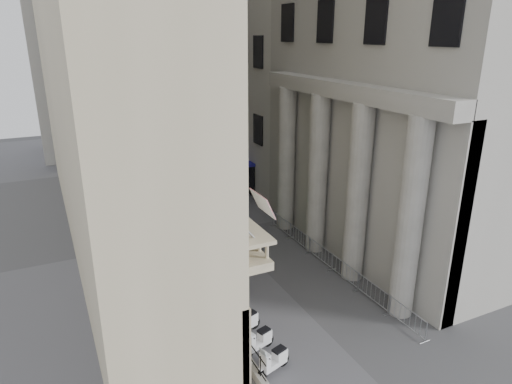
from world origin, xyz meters
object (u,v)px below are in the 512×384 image
(pedestrian_a, at_px, (198,198))
(street_lamp, at_px, (139,148))
(info_kiosk, at_px, (180,239))
(scooter_0, at_px, (274,372))
(security_tent, at_px, (147,159))
(pedestrian_b, at_px, (199,179))

(pedestrian_a, bearing_deg, street_lamp, -28.98)
(street_lamp, distance_m, info_kiosk, 10.98)
(pedestrian_a, bearing_deg, info_kiosk, 75.45)
(scooter_0, height_order, info_kiosk, info_kiosk)
(scooter_0, relative_size, security_tent, 0.33)
(street_lamp, height_order, pedestrian_a, street_lamp)
(scooter_0, distance_m, pedestrian_b, 24.82)
(info_kiosk, distance_m, pedestrian_b, 12.96)
(security_tent, bearing_deg, street_lamp, -115.90)
(pedestrian_a, distance_m, pedestrian_b, 5.06)
(scooter_0, xyz_separation_m, pedestrian_b, (5.00, 24.30, 0.83))
(scooter_0, bearing_deg, street_lamp, -16.24)
(pedestrian_a, height_order, pedestrian_b, pedestrian_a)
(scooter_0, bearing_deg, info_kiosk, -15.85)
(street_lamp, distance_m, pedestrian_b, 6.77)
(pedestrian_b, bearing_deg, street_lamp, 34.28)
(security_tent, distance_m, pedestrian_b, 4.99)
(security_tent, relative_size, pedestrian_b, 2.74)
(pedestrian_a, bearing_deg, security_tent, -51.45)
(street_lamp, relative_size, pedestrian_a, 4.61)
(security_tent, xyz_separation_m, pedestrian_b, (4.40, -0.67, -2.25))
(pedestrian_a, xyz_separation_m, pedestrian_b, (1.74, 4.75, -0.01))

